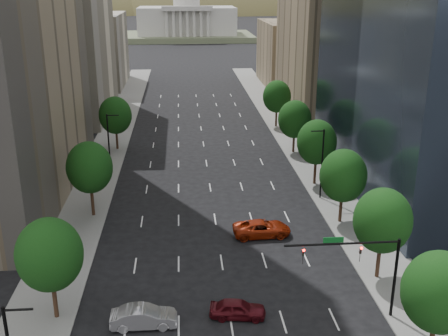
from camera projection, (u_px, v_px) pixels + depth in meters
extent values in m
cube|color=slate|center=(91.00, 190.00, 69.61)|extent=(6.00, 200.00, 0.15)
cube|color=slate|center=(325.00, 183.00, 71.97)|extent=(6.00, 200.00, 0.15)
cube|color=beige|center=(68.00, 26.00, 103.59)|extent=(14.00, 30.00, 35.00)
cube|color=beige|center=(96.00, 50.00, 137.44)|extent=(14.00, 26.00, 18.00)
cube|color=#8C7759|center=(325.00, 39.00, 105.39)|extent=(14.00, 30.00, 30.00)
cube|color=#8C7759|center=(290.00, 54.00, 138.75)|extent=(14.00, 26.00, 16.00)
cylinder|color=#382316|center=(432.00, 335.00, 38.33)|extent=(0.36, 0.36, 3.75)
ellipsoid|color=black|center=(439.00, 292.00, 37.17)|extent=(5.20, 5.20, 5.98)
cylinder|color=#382316|center=(379.00, 258.00, 48.64)|extent=(0.36, 0.36, 4.00)
ellipsoid|color=black|center=(383.00, 221.00, 47.40)|extent=(5.20, 5.20, 5.98)
cylinder|color=#382316|center=(341.00, 206.00, 59.94)|extent=(0.36, 0.36, 3.90)
ellipsoid|color=black|center=(343.00, 176.00, 58.73)|extent=(5.20, 5.20, 5.98)
cylinder|color=#382316|center=(315.00, 170.00, 71.20)|extent=(0.36, 0.36, 4.10)
ellipsoid|color=black|center=(317.00, 142.00, 69.93)|extent=(5.20, 5.20, 5.98)
cylinder|color=#382316|center=(294.00, 141.00, 84.42)|extent=(0.36, 0.36, 3.80)
ellipsoid|color=black|center=(295.00, 119.00, 83.24)|extent=(5.20, 5.20, 5.98)
cylinder|color=#382316|center=(276.00, 116.00, 99.44)|extent=(0.36, 0.36, 4.00)
ellipsoid|color=black|center=(277.00, 96.00, 98.20)|extent=(5.20, 5.20, 5.98)
cylinder|color=#382316|center=(55.00, 296.00, 42.75)|extent=(0.36, 0.36, 4.00)
ellipsoid|color=black|center=(49.00, 255.00, 41.51)|extent=(5.20, 5.20, 5.98)
cylinder|color=#382316|center=(92.00, 199.00, 61.54)|extent=(0.36, 0.36, 4.15)
ellipsoid|color=black|center=(90.00, 167.00, 60.25)|extent=(5.20, 5.20, 5.98)
cylinder|color=#382316|center=(117.00, 138.00, 86.03)|extent=(0.36, 0.36, 3.95)
ellipsoid|color=black|center=(115.00, 115.00, 84.81)|extent=(5.20, 5.20, 5.98)
cylinder|color=black|center=(322.00, 165.00, 65.65)|extent=(0.20, 0.20, 9.00)
cylinder|color=black|center=(318.00, 131.00, 64.17)|extent=(1.60, 0.14, 0.14)
cylinder|color=black|center=(18.00, 310.00, 29.31)|extent=(1.60, 0.14, 0.14)
cylinder|color=black|center=(109.00, 146.00, 73.01)|extent=(0.20, 0.20, 9.00)
cylinder|color=black|center=(113.00, 115.00, 71.65)|extent=(1.60, 0.14, 0.14)
cylinder|color=black|center=(395.00, 279.00, 42.42)|extent=(0.24, 0.24, 7.00)
cylinder|color=black|center=(342.00, 244.00, 40.99)|extent=(9.00, 0.18, 0.18)
imported|color=black|center=(361.00, 249.00, 41.29)|extent=(0.18, 0.22, 1.10)
imported|color=black|center=(303.00, 252.00, 40.94)|extent=(0.18, 0.22, 1.10)
sphere|color=#FF0C07|center=(362.00, 248.00, 41.05)|extent=(0.20, 0.20, 0.20)
sphere|color=#FF0C07|center=(304.00, 250.00, 40.71)|extent=(0.20, 0.20, 0.20)
cube|color=#0C591E|center=(333.00, 240.00, 40.82)|extent=(1.60, 0.06, 0.45)
cube|color=#596647|center=(187.00, 37.00, 249.15)|extent=(60.00, 40.00, 2.50)
cube|color=silver|center=(187.00, 20.00, 246.76)|extent=(44.00, 26.00, 12.00)
cube|color=silver|center=(187.00, 8.00, 231.60)|extent=(22.00, 4.00, 2.00)
ellipsoid|color=olive|center=(45.00, 43.00, 541.57)|extent=(380.00, 342.00, 190.00)
ellipsoid|color=olive|center=(219.00, 45.00, 595.75)|extent=(440.00, 396.00, 240.00)
ellipsoid|color=olive|center=(358.00, 34.00, 643.97)|extent=(360.00, 324.00, 200.00)
imported|color=#460B12|center=(238.00, 309.00, 43.26)|extent=(4.74, 2.40, 1.55)
imported|color=#9B9A9F|center=(144.00, 317.00, 42.07)|extent=(5.24, 1.90, 1.72)
imported|color=maroon|center=(262.00, 228.00, 57.13)|extent=(6.33, 3.21, 1.71)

